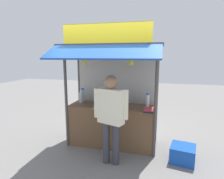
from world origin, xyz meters
TOP-DOWN VIEW (x-y plane):
  - ground_plane at (0.00, 0.00)m, footprint 20.00×20.00m
  - stall_counter at (0.00, 0.00)m, footprint 1.83×0.59m
  - stall_structure at (0.00, 0.06)m, footprint 2.03×1.41m
  - water_bottle_rear_center at (0.26, 0.02)m, footprint 0.08×0.08m
  - water_bottle_front_right at (-0.19, 0.03)m, footprint 0.08×0.08m
  - water_bottle_mid_left at (0.73, 0.13)m, footprint 0.08×0.08m
  - water_bottle_left at (-0.75, 0.09)m, footprint 0.07×0.07m
  - water_bottle_center at (0.04, 0.02)m, footprint 0.08×0.08m
  - water_bottle_front_left at (-0.77, 0.23)m, footprint 0.09×0.09m
  - magazine_stack_back_left at (-0.21, -0.21)m, footprint 0.25×0.33m
  - magazine_stack_mid_right at (0.78, -0.23)m, footprint 0.19×0.31m
  - banana_bunch_rightmost at (0.46, -0.40)m, footprint 0.10×0.10m
  - banana_bunch_inner_right at (-0.44, -0.40)m, footprint 0.08×0.08m
  - vendor_person at (0.17, -0.73)m, footprint 0.61×0.33m
  - plastic_crate at (1.44, -0.34)m, footprint 0.50×0.50m

SIDE VIEW (x-z plane):
  - ground_plane at x=0.00m, z-range 0.00..0.00m
  - plastic_crate at x=1.44m, z-range 0.00..0.30m
  - stall_counter at x=0.00m, z-range 0.00..0.89m
  - magazine_stack_mid_right at x=0.78m, z-range 0.89..0.93m
  - magazine_stack_back_left at x=-0.21m, z-range 0.89..0.95m
  - vendor_person at x=0.17m, z-range 0.16..1.78m
  - water_bottle_left at x=-0.75m, z-range 0.88..1.13m
  - water_bottle_mid_left at x=0.73m, z-range 0.88..1.16m
  - water_bottle_center at x=0.04m, z-range 0.88..1.16m
  - water_bottle_front_right at x=-0.19m, z-range 0.88..1.16m
  - water_bottle_rear_center at x=0.26m, z-range 0.88..1.17m
  - water_bottle_front_left at x=-0.77m, z-range 0.88..1.18m
  - stall_structure at x=0.00m, z-range 0.24..2.75m
  - banana_bunch_inner_right at x=-0.44m, z-range 1.70..1.97m
  - banana_bunch_rightmost at x=0.46m, z-range 1.72..1.98m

